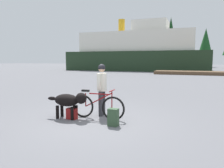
{
  "coord_description": "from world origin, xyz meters",
  "views": [
    {
      "loc": [
        2.73,
        -5.67,
        1.84
      ],
      "look_at": [
        0.08,
        1.58,
        0.95
      ],
      "focal_mm": 34.33,
      "sensor_mm": 36.0,
      "label": 1
    }
  ],
  "objects_px": {
    "person_cyclist": "(102,85)",
    "dog": "(69,101)",
    "backpack": "(113,117)",
    "bicycle": "(97,106)",
    "handbag_pannier": "(72,114)",
    "sailboat_moored": "(147,67)",
    "ferry_boat": "(137,52)"
  },
  "relations": [
    {
      "from": "person_cyclist",
      "to": "dog",
      "type": "distance_m",
      "value": 1.17
    },
    {
      "from": "person_cyclist",
      "to": "backpack",
      "type": "xyz_separation_m",
      "value": [
        0.74,
        -0.94,
        -0.77
      ]
    },
    {
      "from": "bicycle",
      "to": "handbag_pannier",
      "type": "relative_size",
      "value": 5.21
    },
    {
      "from": "bicycle",
      "to": "sailboat_moored",
      "type": "height_order",
      "value": "sailboat_moored"
    },
    {
      "from": "ferry_boat",
      "to": "sailboat_moored",
      "type": "distance_m",
      "value": 3.1
    },
    {
      "from": "dog",
      "to": "backpack",
      "type": "distance_m",
      "value": 1.6
    },
    {
      "from": "backpack",
      "to": "ferry_boat",
      "type": "height_order",
      "value": "ferry_boat"
    },
    {
      "from": "person_cyclist",
      "to": "handbag_pannier",
      "type": "xyz_separation_m",
      "value": [
        -0.71,
        -0.73,
        -0.85
      ]
    },
    {
      "from": "bicycle",
      "to": "backpack",
      "type": "relative_size",
      "value": 3.59
    },
    {
      "from": "person_cyclist",
      "to": "backpack",
      "type": "relative_size",
      "value": 3.46
    },
    {
      "from": "dog",
      "to": "ferry_boat",
      "type": "xyz_separation_m",
      "value": [
        -5.12,
        30.66,
        2.52
      ]
    },
    {
      "from": "person_cyclist",
      "to": "sailboat_moored",
      "type": "bearing_deg",
      "value": 98.24
    },
    {
      "from": "dog",
      "to": "sailboat_moored",
      "type": "distance_m",
      "value": 31.71
    },
    {
      "from": "ferry_boat",
      "to": "dog",
      "type": "bearing_deg",
      "value": -80.51
    },
    {
      "from": "bicycle",
      "to": "handbag_pannier",
      "type": "xyz_separation_m",
      "value": [
        -0.73,
        -0.3,
        -0.23
      ]
    },
    {
      "from": "dog",
      "to": "handbag_pannier",
      "type": "distance_m",
      "value": 0.41
    },
    {
      "from": "dog",
      "to": "person_cyclist",
      "type": "bearing_deg",
      "value": 41.11
    },
    {
      "from": "dog",
      "to": "ferry_boat",
      "type": "height_order",
      "value": "ferry_boat"
    },
    {
      "from": "person_cyclist",
      "to": "sailboat_moored",
      "type": "height_order",
      "value": "sailboat_moored"
    },
    {
      "from": "bicycle",
      "to": "backpack",
      "type": "distance_m",
      "value": 0.89
    },
    {
      "from": "person_cyclist",
      "to": "sailboat_moored",
      "type": "relative_size",
      "value": 0.2
    },
    {
      "from": "bicycle",
      "to": "backpack",
      "type": "height_order",
      "value": "bicycle"
    },
    {
      "from": "person_cyclist",
      "to": "ferry_boat",
      "type": "height_order",
      "value": "ferry_boat"
    },
    {
      "from": "ferry_boat",
      "to": "handbag_pannier",
      "type": "bearing_deg",
      "value": -80.33
    },
    {
      "from": "bicycle",
      "to": "ferry_boat",
      "type": "height_order",
      "value": "ferry_boat"
    },
    {
      "from": "bicycle",
      "to": "sailboat_moored",
      "type": "relative_size",
      "value": 0.21
    },
    {
      "from": "person_cyclist",
      "to": "dog",
      "type": "relative_size",
      "value": 1.24
    },
    {
      "from": "bicycle",
      "to": "handbag_pannier",
      "type": "distance_m",
      "value": 0.82
    },
    {
      "from": "ferry_boat",
      "to": "person_cyclist",
      "type": "bearing_deg",
      "value": -78.8
    },
    {
      "from": "handbag_pannier",
      "to": "person_cyclist",
      "type": "bearing_deg",
      "value": 46.1
    },
    {
      "from": "handbag_pannier",
      "to": "ferry_boat",
      "type": "relative_size",
      "value": 0.01
    },
    {
      "from": "bicycle",
      "to": "handbag_pannier",
      "type": "bearing_deg",
      "value": -157.79
    }
  ]
}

